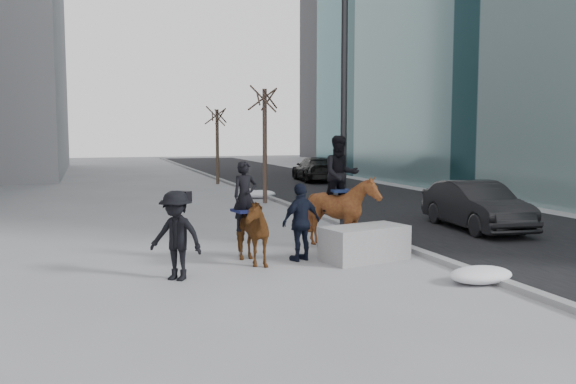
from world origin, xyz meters
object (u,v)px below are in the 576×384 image
object	(u,v)px
car_near	(476,206)
mounted_right	(342,204)
planter	(365,243)
mounted_left	(247,226)

from	to	relation	value
car_near	mounted_right	xyz separation A→B (m)	(-4.96, -1.54, 0.41)
car_near	mounted_right	distance (m)	5.21
planter	mounted_right	bearing A→B (deg)	88.63
planter	mounted_left	xyz separation A→B (m)	(-2.63, 0.47, 0.45)
mounted_left	car_near	bearing A→B (deg)	17.79
mounted_left	mounted_right	world-z (taller)	mounted_right
planter	mounted_left	distance (m)	2.71
mounted_right	car_near	bearing A→B (deg)	17.19
planter	car_near	xyz separation A→B (m)	(5.00, 2.92, 0.33)
car_near	mounted_left	world-z (taller)	mounted_left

